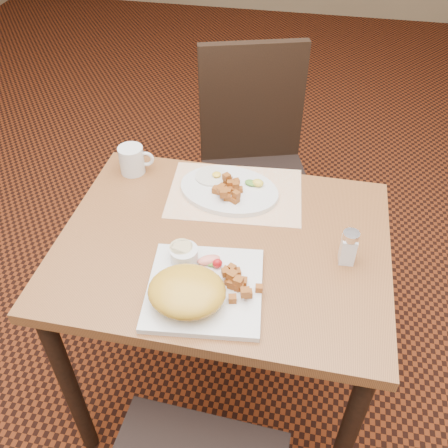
% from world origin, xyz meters
% --- Properties ---
extents(ground, '(8.00, 8.00, 0.00)m').
position_xyz_m(ground, '(0.00, 0.00, 0.00)').
color(ground, black).
rests_on(ground, ground).
extents(table, '(0.90, 0.70, 0.75)m').
position_xyz_m(table, '(0.00, 0.00, 0.64)').
color(table, brown).
rests_on(table, ground).
extents(chair_far, '(0.53, 0.54, 0.97)m').
position_xyz_m(chair_far, '(-0.02, 0.72, 0.54)').
color(chair_far, black).
rests_on(chair_far, ground).
extents(placemat, '(0.42, 0.31, 0.00)m').
position_xyz_m(placemat, '(-0.00, 0.21, 0.75)').
color(placemat, white).
rests_on(placemat, table).
extents(plate_square, '(0.31, 0.31, 0.02)m').
position_xyz_m(plate_square, '(-0.01, -0.18, 0.76)').
color(plate_square, silver).
rests_on(plate_square, table).
extents(plate_oval, '(0.34, 0.27, 0.02)m').
position_xyz_m(plate_oval, '(-0.02, 0.21, 0.76)').
color(plate_oval, silver).
rests_on(plate_oval, placemat).
extents(hollandaise_mound, '(0.19, 0.17, 0.07)m').
position_xyz_m(hollandaise_mound, '(-0.04, -0.23, 0.80)').
color(hollandaise_mound, gold).
rests_on(hollandaise_mound, plate_square).
extents(ramekin, '(0.08, 0.07, 0.04)m').
position_xyz_m(ramekin, '(-0.08, -0.11, 0.79)').
color(ramekin, silver).
rests_on(ramekin, plate_square).
extents(garnish_sq, '(0.07, 0.05, 0.03)m').
position_xyz_m(garnish_sq, '(-0.01, -0.11, 0.78)').
color(garnish_sq, '#387223').
rests_on(garnish_sq, plate_square).
extents(fried_egg, '(0.10, 0.10, 0.02)m').
position_xyz_m(fried_egg, '(-0.09, 0.25, 0.77)').
color(fried_egg, white).
rests_on(fried_egg, plate_oval).
extents(garnish_ov, '(0.07, 0.04, 0.02)m').
position_xyz_m(garnish_ov, '(0.05, 0.24, 0.78)').
color(garnish_ov, '#387223').
rests_on(garnish_ov, plate_oval).
extents(salt_shaker, '(0.04, 0.04, 0.10)m').
position_xyz_m(salt_shaker, '(0.33, -0.01, 0.80)').
color(salt_shaker, white).
rests_on(salt_shaker, table).
extents(coffee_mug, '(0.11, 0.08, 0.09)m').
position_xyz_m(coffee_mug, '(-0.35, 0.26, 0.79)').
color(coffee_mug, silver).
rests_on(coffee_mug, table).
extents(home_fries_sq, '(0.11, 0.11, 0.04)m').
position_xyz_m(home_fries_sq, '(0.07, -0.17, 0.78)').
color(home_fries_sq, '#A8581B').
rests_on(home_fries_sq, plate_square).
extents(home_fries_ov, '(0.09, 0.12, 0.04)m').
position_xyz_m(home_fries_ov, '(-0.02, 0.19, 0.78)').
color(home_fries_ov, '#A8581B').
rests_on(home_fries_ov, plate_oval).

